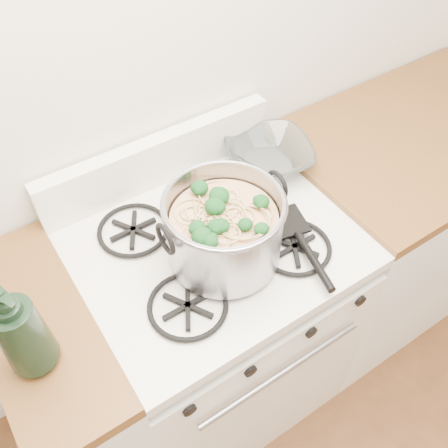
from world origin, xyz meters
TOP-DOWN VIEW (x-y plane):
  - gas_range at (0.00, 1.26)m, footprint 0.76×0.66m
  - counter_left at (-0.51, 1.26)m, footprint 0.25×0.65m
  - counter_right at (0.88, 1.26)m, footprint 1.00×0.65m
  - stock_pot at (-0.01, 1.20)m, footprint 0.34×0.31m
  - spatula at (0.21, 1.19)m, footprint 0.35×0.37m
  - glass_bowl at (0.31, 1.42)m, footprint 0.13×0.13m
  - bottle at (-0.53, 1.17)m, footprint 0.14×0.14m

SIDE VIEW (x-z plane):
  - gas_range at x=0.00m, z-range -0.03..0.90m
  - counter_left at x=-0.51m, z-range 0.00..0.92m
  - counter_right at x=0.88m, z-range 0.00..0.92m
  - spatula at x=0.21m, z-range 0.92..0.95m
  - glass_bowl at x=0.31m, z-range 0.92..0.95m
  - stock_pot at x=-0.01m, z-range 0.91..1.12m
  - bottle at x=-0.53m, z-range 0.92..1.21m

